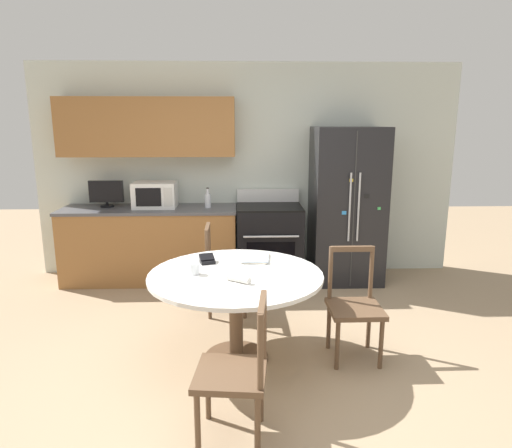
# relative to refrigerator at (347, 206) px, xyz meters

# --- Properties ---
(ground_plane) EXTENTS (14.00, 14.00, 0.00)m
(ground_plane) POSITION_rel_refrigerator_xyz_m (-1.18, -2.23, -0.92)
(ground_plane) COLOR #9E8466
(back_wall) EXTENTS (5.20, 0.44, 2.60)m
(back_wall) POSITION_rel_refrigerator_xyz_m (-1.49, 0.36, 0.52)
(back_wall) COLOR silver
(back_wall) RESTS_ON ground_plane
(kitchen_counter) EXTENTS (2.08, 0.64, 0.90)m
(kitchen_counter) POSITION_rel_refrigerator_xyz_m (-2.36, 0.06, -0.47)
(kitchen_counter) COLOR #936033
(kitchen_counter) RESTS_ON ground_plane
(refrigerator) EXTENTS (0.82, 0.72, 1.84)m
(refrigerator) POSITION_rel_refrigerator_xyz_m (0.00, 0.00, 0.00)
(refrigerator) COLOR black
(refrigerator) RESTS_ON ground_plane
(oven_range) EXTENTS (0.77, 0.68, 1.08)m
(oven_range) POSITION_rel_refrigerator_xyz_m (-0.92, 0.03, -0.45)
(oven_range) COLOR black
(oven_range) RESTS_ON ground_plane
(microwave) EXTENTS (0.50, 0.36, 0.30)m
(microwave) POSITION_rel_refrigerator_xyz_m (-2.28, 0.09, 0.13)
(microwave) COLOR white
(microwave) RESTS_ON kitchen_counter
(countertop_tv) EXTENTS (0.40, 0.16, 0.32)m
(countertop_tv) POSITION_rel_refrigerator_xyz_m (-2.87, 0.13, 0.15)
(countertop_tv) COLOR black
(countertop_tv) RESTS_ON kitchen_counter
(counter_bottle) EXTENTS (0.08, 0.08, 0.24)m
(counter_bottle) POSITION_rel_refrigerator_xyz_m (-1.66, 0.05, 0.07)
(counter_bottle) COLOR silver
(counter_bottle) RESTS_ON kitchen_counter
(dining_table) EXTENTS (1.38, 1.38, 0.73)m
(dining_table) POSITION_rel_refrigerator_xyz_m (-1.31, -1.89, -0.31)
(dining_table) COLOR white
(dining_table) RESTS_ON ground_plane
(dining_chair_near) EXTENTS (0.46, 0.46, 0.90)m
(dining_chair_near) POSITION_rel_refrigerator_xyz_m (-1.31, -2.86, -0.49)
(dining_chair_near) COLOR brown
(dining_chair_near) RESTS_ON ground_plane
(dining_chair_far) EXTENTS (0.42, 0.42, 0.90)m
(dining_chair_far) POSITION_rel_refrigerator_xyz_m (-1.44, -0.94, -0.49)
(dining_chair_far) COLOR brown
(dining_chair_far) RESTS_ON ground_plane
(dining_chair_right) EXTENTS (0.42, 0.42, 0.90)m
(dining_chair_right) POSITION_rel_refrigerator_xyz_m (-0.35, -1.89, -0.49)
(dining_chair_right) COLOR brown
(dining_chair_right) RESTS_ON ground_plane
(candle_glass) EXTENTS (0.08, 0.08, 0.09)m
(candle_glass) POSITION_rel_refrigerator_xyz_m (-1.64, -1.90, -0.15)
(candle_glass) COLOR silver
(candle_glass) RESTS_ON dining_table
(folded_napkin) EXTENTS (0.19, 0.15, 0.05)m
(folded_napkin) POSITION_rel_refrigerator_xyz_m (-1.29, -2.09, -0.16)
(folded_napkin) COLOR silver
(folded_napkin) RESTS_ON dining_table
(wallet) EXTENTS (0.15, 0.15, 0.07)m
(wallet) POSITION_rel_refrigerator_xyz_m (-1.56, -1.61, -0.16)
(wallet) COLOR black
(wallet) RESTS_ON dining_table
(mail_stack) EXTENTS (0.28, 0.34, 0.02)m
(mail_stack) POSITION_rel_refrigerator_xyz_m (-1.14, -1.52, -0.18)
(mail_stack) COLOR white
(mail_stack) RESTS_ON dining_table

